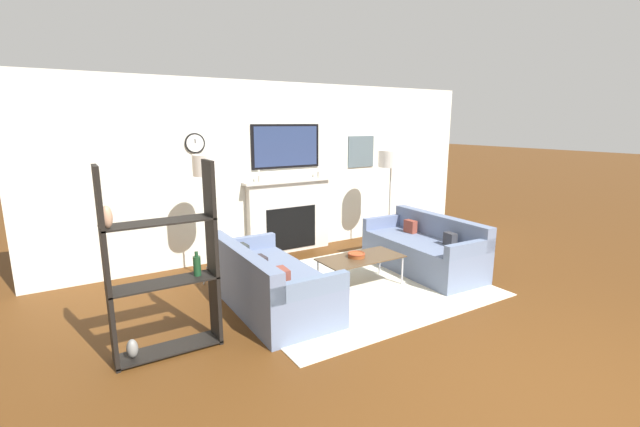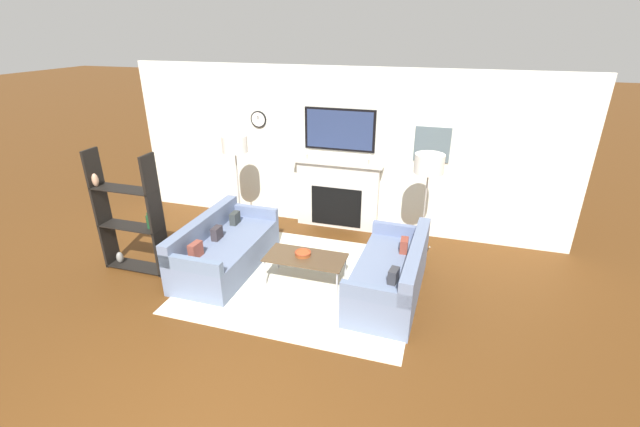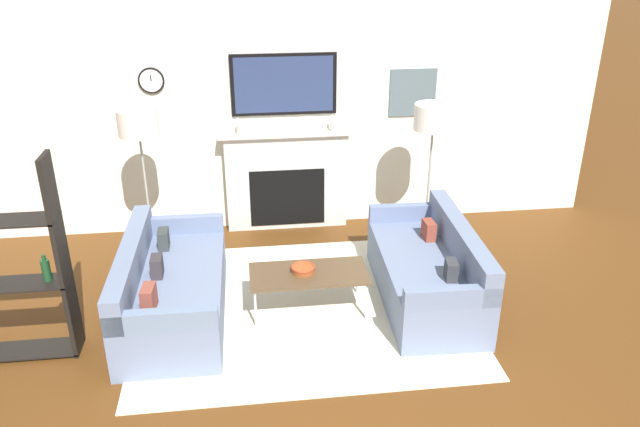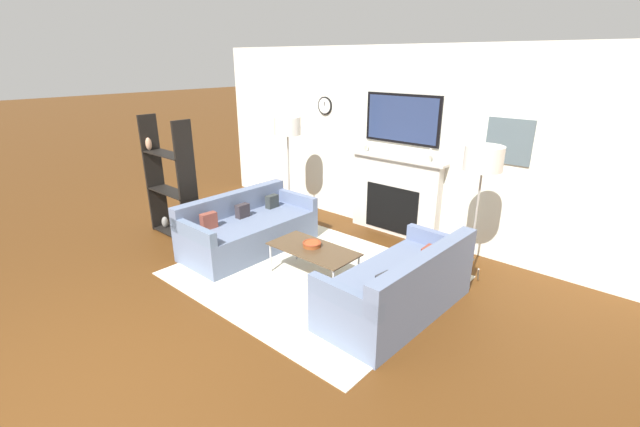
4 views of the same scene
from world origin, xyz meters
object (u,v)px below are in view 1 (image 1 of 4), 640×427
at_px(floor_lamp_left, 209,167).
at_px(shelf_unit, 161,269).
at_px(coffee_table, 361,259).
at_px(decorative_bowl, 356,255).
at_px(couch_right, 424,251).
at_px(couch_left, 269,284).
at_px(floor_lamp_right, 391,160).

height_order(floor_lamp_left, shelf_unit, shelf_unit).
distance_m(coffee_table, decorative_bowl, 0.08).
bearing_deg(couch_right, coffee_table, -177.69).
height_order(coffee_table, floor_lamp_left, floor_lamp_left).
bearing_deg(couch_left, coffee_table, -2.16).
distance_m(couch_left, floor_lamp_left, 1.70).
relative_size(floor_lamp_left, floor_lamp_right, 1.03).
xyz_separation_m(decorative_bowl, shelf_unit, (-2.44, -0.39, 0.38)).
relative_size(coffee_table, shelf_unit, 0.62).
bearing_deg(floor_lamp_right, shelf_unit, -159.10).
height_order(couch_left, couch_right, couch_right).
height_order(couch_left, shelf_unit, shelf_unit).
bearing_deg(couch_left, shelf_unit, -161.68).
relative_size(couch_left, shelf_unit, 1.05).
bearing_deg(couch_left, floor_lamp_right, 22.03).
relative_size(couch_right, coffee_table, 1.67).
height_order(couch_right, coffee_table, couch_right).
bearing_deg(couch_right, couch_left, 179.98).
bearing_deg(floor_lamp_right, couch_right, -104.54).
relative_size(couch_left, coffee_table, 1.70).
distance_m(coffee_table, shelf_unit, 2.55).
bearing_deg(floor_lamp_left, couch_right, -22.05).
xyz_separation_m(decorative_bowl, floor_lamp_left, (-1.51, 1.12, 1.11)).
xyz_separation_m(couch_left, floor_lamp_left, (-0.28, 1.10, 1.26)).
height_order(couch_left, floor_lamp_right, floor_lamp_right).
xyz_separation_m(couch_right, floor_lamp_right, (0.29, 1.10, 1.20)).
distance_m(couch_left, floor_lamp_right, 3.17).
relative_size(floor_lamp_left, shelf_unit, 0.97).
xyz_separation_m(couch_right, floor_lamp_left, (-2.72, 1.10, 1.25)).
bearing_deg(coffee_table, decorative_bowl, 146.14).
bearing_deg(coffee_table, floor_lamp_left, 143.55).
height_order(coffee_table, floor_lamp_right, floor_lamp_right).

